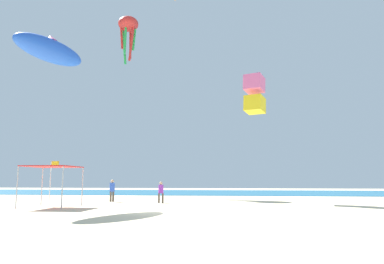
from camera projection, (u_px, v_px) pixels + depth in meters
The scene contains 9 objects.
ground at pixel (169, 213), 18.77m from camera, with size 110.00×110.00×0.10m, color beige.
ocean_strip at pixel (208, 192), 48.85m from camera, with size 110.00×21.41×0.03m, color #1E6B93.
canopy_tent at pixel (52, 168), 22.67m from camera, with size 2.98×2.90×2.62m.
person_near_tent at pixel (161, 190), 26.35m from camera, with size 0.42×0.38×1.60m.
person_leftmost at pixel (112, 189), 28.17m from camera, with size 0.42×0.45×1.75m.
banner_flag at pixel (51, 178), 24.83m from camera, with size 0.61×0.06×3.06m.
kite_inflatable_blue at pixel (50, 50), 26.22m from camera, with size 4.33×6.36×2.48m.
kite_octopus_red at pixel (128, 26), 47.05m from camera, with size 3.53×3.53×6.38m.
kite_box_pink at pixel (254, 94), 30.10m from camera, with size 2.02×2.10×3.34m.
Camera 1 is at (3.48, -18.92, 1.72)m, focal length 32.70 mm.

